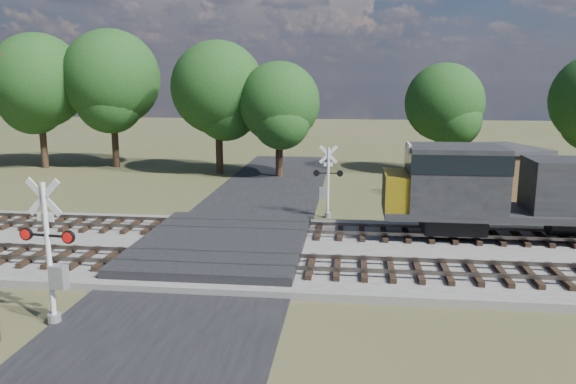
# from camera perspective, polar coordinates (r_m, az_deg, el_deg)

# --- Properties ---
(ground) EXTENTS (160.00, 160.00, 0.00)m
(ground) POSITION_cam_1_polar(r_m,az_deg,el_deg) (24.01, -6.95, -6.47)
(ground) COLOR #3D4725
(ground) RESTS_ON ground
(ballast_bed) EXTENTS (140.00, 10.00, 0.30)m
(ballast_bed) POSITION_cam_1_polar(r_m,az_deg,el_deg) (24.24, 17.15, -6.36)
(ballast_bed) COLOR gray
(ballast_bed) RESTS_ON ground
(road) EXTENTS (7.00, 60.00, 0.08)m
(road) POSITION_cam_1_polar(r_m,az_deg,el_deg) (24.00, -6.95, -6.38)
(road) COLOR black
(road) RESTS_ON ground
(crossing_panel) EXTENTS (7.00, 9.00, 0.62)m
(crossing_panel) POSITION_cam_1_polar(r_m,az_deg,el_deg) (24.38, -6.69, -5.40)
(crossing_panel) COLOR #262628
(crossing_panel) RESTS_ON ground
(track_near) EXTENTS (140.00, 2.60, 0.33)m
(track_near) POSITION_cam_1_polar(r_m,az_deg,el_deg) (21.49, -0.03, -7.41)
(track_near) COLOR black
(track_near) RESTS_ON ballast_bed
(track_far) EXTENTS (140.00, 2.60, 0.33)m
(track_far) POSITION_cam_1_polar(r_m,az_deg,el_deg) (26.24, 1.22, -3.88)
(track_far) COLOR black
(track_far) RESTS_ON ballast_bed
(crossing_signal_near) EXTENTS (1.83, 0.43, 4.55)m
(crossing_signal_near) POSITION_cam_1_polar(r_m,az_deg,el_deg) (18.31, -22.81, -6.88)
(crossing_signal_near) COLOR silver
(crossing_signal_near) RESTS_ON ground
(crossing_signal_far) EXTENTS (1.58, 0.34, 3.92)m
(crossing_signal_far) POSITION_cam_1_polar(r_m,az_deg,el_deg) (29.90, 3.93, 0.42)
(crossing_signal_far) COLOR silver
(crossing_signal_far) RESTS_ON ground
(equipment_shed) EXTENTS (6.35, 6.35, 3.38)m
(equipment_shed) POSITION_cam_1_polar(r_m,az_deg,el_deg) (35.63, 19.95, 1.68)
(equipment_shed) COLOR #482F1E
(equipment_shed) RESTS_ON ground
(treeline) EXTENTS (79.46, 11.53, 11.95)m
(treeline) POSITION_cam_1_polar(r_m,az_deg,el_deg) (43.72, 11.93, 10.54)
(treeline) COLOR black
(treeline) RESTS_ON ground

